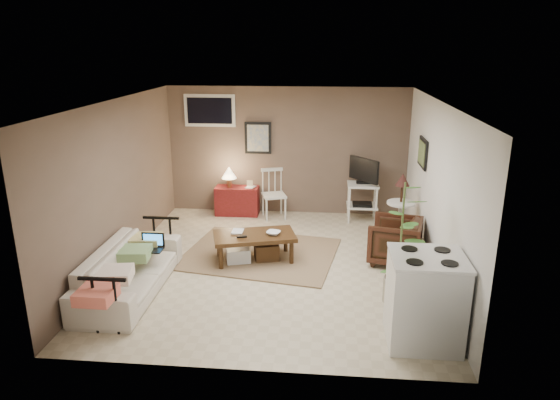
# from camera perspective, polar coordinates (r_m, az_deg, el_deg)

# --- Properties ---
(floor) EXTENTS (5.00, 5.00, 0.00)m
(floor) POSITION_cam_1_polar(r_m,az_deg,el_deg) (7.45, -0.73, -7.47)
(floor) COLOR #C1B293
(floor) RESTS_ON ground
(art_back) EXTENTS (0.50, 0.03, 0.60)m
(art_back) POSITION_cam_1_polar(r_m,az_deg,el_deg) (9.43, -2.53, 7.10)
(art_back) COLOR black
(art_right) EXTENTS (0.03, 0.60, 0.45)m
(art_right) POSITION_cam_1_polar(r_m,az_deg,el_deg) (8.08, 16.00, 5.20)
(art_right) COLOR black
(window) EXTENTS (0.96, 0.03, 0.60)m
(window) POSITION_cam_1_polar(r_m,az_deg,el_deg) (9.52, -8.03, 10.09)
(window) COLOR silver
(rug) EXTENTS (2.54, 2.17, 0.02)m
(rug) POSITION_cam_1_polar(r_m,az_deg,el_deg) (7.82, -2.28, -6.13)
(rug) COLOR #80674A
(rug) RESTS_ON floor
(coffee_table) EXTENTS (1.32, 0.92, 0.45)m
(coffee_table) POSITION_cam_1_polar(r_m,az_deg,el_deg) (7.51, -3.00, -5.18)
(coffee_table) COLOR #3C2410
(coffee_table) RESTS_ON floor
(sofa) EXTENTS (0.60, 2.07, 0.81)m
(sofa) POSITION_cam_1_polar(r_m,az_deg,el_deg) (6.85, -16.90, -6.89)
(sofa) COLOR beige
(sofa) RESTS_ON floor
(sofa_pillows) EXTENTS (0.40, 1.96, 0.14)m
(sofa_pillows) POSITION_cam_1_polar(r_m,az_deg,el_deg) (6.59, -17.33, -7.02)
(sofa_pillows) COLOR beige
(sofa_pillows) RESTS_ON sofa
(sofa_end_rails) EXTENTS (0.56, 2.06, 0.69)m
(sofa_end_rails) POSITION_cam_1_polar(r_m,az_deg,el_deg) (6.83, -15.92, -7.39)
(sofa_end_rails) COLOR black
(sofa_end_rails) RESTS_ON floor
(laptop) EXTENTS (0.32, 0.23, 0.22)m
(laptop) POSITION_cam_1_polar(r_m,az_deg,el_deg) (7.04, -14.42, -4.95)
(laptop) COLOR black
(laptop) RESTS_ON sofa
(red_console) EXTENTS (0.82, 0.36, 0.94)m
(red_console) POSITION_cam_1_polar(r_m,az_deg,el_deg) (9.54, -4.99, 0.22)
(red_console) COLOR maroon
(red_console) RESTS_ON floor
(spindle_chair) EXTENTS (0.52, 0.52, 0.91)m
(spindle_chair) POSITION_cam_1_polar(r_m,az_deg,el_deg) (9.33, -0.71, 0.54)
(spindle_chair) COLOR silver
(spindle_chair) RESTS_ON floor
(tv_stand) EXTENTS (0.55, 0.57, 1.18)m
(tv_stand) POSITION_cam_1_polar(r_m,az_deg,el_deg) (9.22, 9.45, 1.36)
(tv_stand) COLOR silver
(tv_stand) RESTS_ON floor
(side_table) EXTENTS (0.45, 0.45, 1.19)m
(side_table) POSITION_cam_1_polar(r_m,az_deg,el_deg) (8.19, 13.67, -0.10)
(side_table) COLOR silver
(side_table) RESTS_ON floor
(armchair) EXTENTS (0.83, 0.86, 0.75)m
(armchair) POSITION_cam_1_polar(r_m,az_deg,el_deg) (7.61, 13.00, -4.33)
(armchair) COLOR #32170E
(armchair) RESTS_ON floor
(potted_plant) EXTENTS (0.40, 0.40, 1.60)m
(potted_plant) POSITION_cam_1_polar(r_m,az_deg,el_deg) (6.30, 13.66, -4.37)
(potted_plant) COLOR gray
(potted_plant) RESTS_ON floor
(stove) EXTENTS (0.78, 0.73, 1.02)m
(stove) POSITION_cam_1_polar(r_m,az_deg,el_deg) (5.69, 16.21, -10.84)
(stove) COLOR silver
(stove) RESTS_ON floor
(bowl) EXTENTS (0.21, 0.10, 0.20)m
(bowl) POSITION_cam_1_polar(r_m,az_deg,el_deg) (7.39, -0.76, -3.24)
(bowl) COLOR #3C2410
(bowl) RESTS_ON coffee_table
(book_table) EXTENTS (0.17, 0.02, 0.23)m
(book_table) POSITION_cam_1_polar(r_m,az_deg,el_deg) (7.52, -5.53, -2.80)
(book_table) COLOR #3C2410
(book_table) RESTS_ON coffee_table
(book_console) EXTENTS (0.15, 0.07, 0.21)m
(book_console) POSITION_cam_1_polar(r_m,az_deg,el_deg) (9.44, -3.77, 2.09)
(book_console) COLOR #3C2410
(book_console) RESTS_ON red_console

